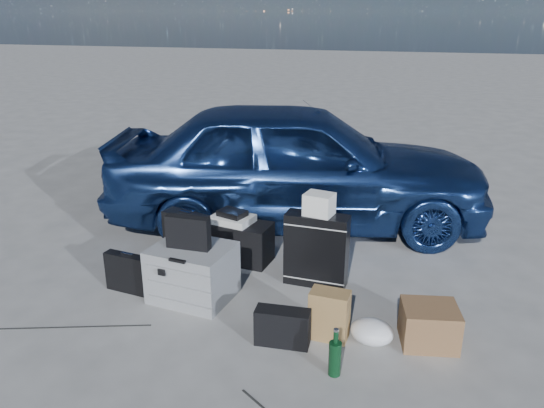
# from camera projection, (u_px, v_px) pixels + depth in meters

# --- Properties ---
(ground) EXTENTS (60.00, 60.00, 0.00)m
(ground) POSITION_uv_depth(u_px,v_px,m) (243.00, 322.00, 4.07)
(ground) COLOR #A8A8A3
(ground) RESTS_ON ground
(car) EXTENTS (4.32, 2.50, 1.38)m
(car) POSITION_uv_depth(u_px,v_px,m) (297.00, 164.00, 5.75)
(car) COLOR #27498F
(car) RESTS_ON ground
(pelican_case) EXTENTS (0.69, 0.59, 0.46)m
(pelican_case) POSITION_uv_depth(u_px,v_px,m) (193.00, 272.00, 4.36)
(pelican_case) COLOR #97999C
(pelican_case) RESTS_ON ground
(laptop_bag) EXTENTS (0.36, 0.09, 0.27)m
(laptop_bag) POSITION_uv_depth(u_px,v_px,m) (188.00, 233.00, 4.22)
(laptop_bag) COLOR black
(laptop_bag) RESTS_ON pelican_case
(briefcase) EXTENTS (0.45, 0.16, 0.34)m
(briefcase) POSITION_uv_depth(u_px,v_px,m) (129.00, 273.00, 4.46)
(briefcase) COLOR black
(briefcase) RESTS_ON ground
(suitcase_left) EXTENTS (0.46, 0.28, 0.57)m
(suitcase_left) POSITION_uv_depth(u_px,v_px,m) (187.00, 243.00, 4.78)
(suitcase_left) COLOR black
(suitcase_left) RESTS_ON ground
(suitcase_right) EXTENTS (0.55, 0.22, 0.64)m
(suitcase_right) POSITION_uv_depth(u_px,v_px,m) (316.00, 250.00, 4.55)
(suitcase_right) COLOR black
(suitcase_right) RESTS_ON ground
(white_carton) EXTENTS (0.27, 0.23, 0.19)m
(white_carton) POSITION_uv_depth(u_px,v_px,m) (319.00, 204.00, 4.41)
(white_carton) COLOR white
(white_carton) RESTS_ON suitcase_right
(duffel_bag) EXTENTS (0.79, 0.41, 0.38)m
(duffel_bag) POSITION_uv_depth(u_px,v_px,m) (232.00, 241.00, 5.05)
(duffel_bag) COLOR black
(duffel_bag) RESTS_ON ground
(flat_box_white) EXTENTS (0.42, 0.35, 0.07)m
(flat_box_white) POSITION_uv_depth(u_px,v_px,m) (233.00, 219.00, 4.97)
(flat_box_white) COLOR white
(flat_box_white) RESTS_ON duffel_bag
(flat_box_black) EXTENTS (0.29, 0.25, 0.05)m
(flat_box_black) POSITION_uv_depth(u_px,v_px,m) (232.00, 213.00, 4.95)
(flat_box_black) COLOR black
(flat_box_black) RESTS_ON flat_box_white
(kraft_bag) EXTENTS (0.29, 0.19, 0.37)m
(kraft_bag) POSITION_uv_depth(u_px,v_px,m) (329.00, 315.00, 3.82)
(kraft_bag) COLOR #AC8B4B
(kraft_bag) RESTS_ON ground
(cardboard_box) EXTENTS (0.44, 0.40, 0.29)m
(cardboard_box) POSITION_uv_depth(u_px,v_px,m) (429.00, 325.00, 3.77)
(cardboard_box) COLOR brown
(cardboard_box) RESTS_ON ground
(plastic_bag) EXTENTS (0.36, 0.32, 0.17)m
(plastic_bag) POSITION_uv_depth(u_px,v_px,m) (372.00, 332.00, 3.80)
(plastic_bag) COLOR white
(plastic_bag) RESTS_ON ground
(messenger_bag) EXTENTS (0.40, 0.17, 0.27)m
(messenger_bag) POSITION_uv_depth(u_px,v_px,m) (282.00, 327.00, 3.76)
(messenger_bag) COLOR black
(messenger_bag) RESTS_ON ground
(green_bottle) EXTENTS (0.10, 0.10, 0.33)m
(green_bottle) POSITION_uv_depth(u_px,v_px,m) (335.00, 353.00, 3.43)
(green_bottle) COLOR black
(green_bottle) RESTS_ON ground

